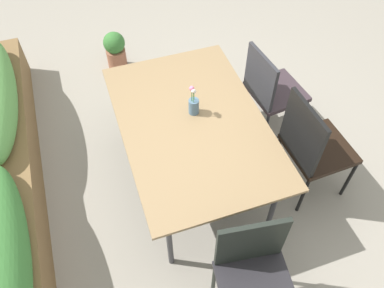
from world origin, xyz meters
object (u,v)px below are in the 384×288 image
Objects in this scene: chair_end_left at (254,275)px; planter_box at (5,178)px; flower_vase at (194,104)px; dining_table at (192,126)px; potted_plant at (115,50)px; chair_near_left at (312,145)px; chair_near_right at (270,88)px.

planter_box is (1.38, 1.46, -0.19)m from chair_end_left.
chair_end_left is 1.25m from flower_vase.
flower_vase reaches higher than dining_table.
dining_table is 1.77m from potted_plant.
chair_near_left is at bearing -113.44° from dining_table.
chair_near_left reaches higher than potted_plant.
chair_near_left is at bearing -150.97° from potted_plant.
planter_box is at bearing -107.44° from chair_near_left.
chair_end_left is at bearing -179.47° from dining_table.
planter_box is 7.89× the size of potted_plant.
chair_end_left is at bearing -35.56° from chair_near_right.
dining_table is 0.16m from flower_vase.
flower_vase is 0.60× the size of potted_plant.
dining_table is 1.14m from chair_end_left.
chair_near_left is 3.77× the size of flower_vase.
dining_table is 3.60× the size of potted_plant.
chair_near_right is 0.26× the size of planter_box.
dining_table is at bearing -73.54° from chair_near_right.
flower_vase is (-0.26, 0.80, 0.31)m from chair_near_right.
chair_near_right is 2.31m from planter_box.
chair_end_left reaches higher than chair_near_right.
chair_near_right is at bearing -139.32° from potted_plant.
chair_end_left is 2.85m from potted_plant.
dining_table is 0.92m from chair_near_left.
flower_vase is at bearing -96.20° from planter_box.
chair_near_right is at bearing -72.01° from flower_vase.
potted_plant is (1.69, 0.30, -0.45)m from dining_table.
chair_near_right reaches higher than planter_box.
dining_table is 6.02× the size of flower_vase.
planter_box is (-0.10, 2.30, -0.17)m from chair_near_right.
flower_vase is at bearing -25.89° from dining_table.
chair_near_left is 0.95m from flower_vase.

